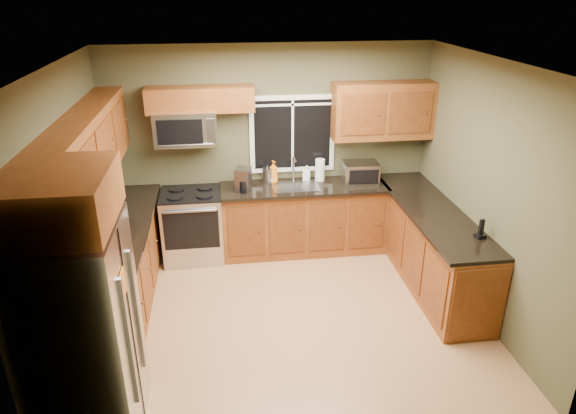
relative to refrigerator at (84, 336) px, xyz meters
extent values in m
plane|color=#A8764A|center=(1.74, 1.30, -0.90)|extent=(4.20, 4.20, 0.00)
plane|color=white|center=(1.74, 1.30, 1.80)|extent=(4.20, 4.20, 0.00)
plane|color=#49482E|center=(1.74, 3.10, 0.45)|extent=(4.20, 0.00, 4.20)
plane|color=#49482E|center=(1.74, -0.50, 0.45)|extent=(4.20, 0.00, 4.20)
plane|color=#49482E|center=(-0.36, 1.30, 0.45)|extent=(0.00, 3.60, 3.60)
plane|color=#49482E|center=(3.84, 1.30, 0.45)|extent=(0.00, 3.60, 3.60)
cube|color=white|center=(2.04, 3.09, 0.65)|extent=(1.12, 0.03, 1.02)
cube|color=black|center=(2.04, 3.08, 0.65)|extent=(1.00, 0.01, 0.90)
cube|color=white|center=(2.04, 3.07, 0.65)|extent=(0.03, 0.01, 0.90)
cube|color=white|center=(2.04, 3.07, 1.04)|extent=(1.00, 0.01, 0.03)
cube|color=brown|center=(-0.06, 1.78, -0.45)|extent=(0.60, 2.65, 0.90)
cube|color=black|center=(-0.04, 1.78, 0.02)|extent=(0.65, 2.65, 0.04)
cube|color=brown|center=(2.15, 2.80, -0.45)|extent=(2.17, 0.60, 0.90)
cube|color=black|center=(2.15, 2.78, 0.02)|extent=(2.17, 0.65, 0.04)
cube|color=brown|center=(3.54, 1.85, -0.45)|extent=(0.60, 2.50, 0.90)
cube|color=#632F11|center=(3.54, 0.59, -0.45)|extent=(0.56, 0.02, 0.82)
cube|color=black|center=(3.51, 1.85, 0.02)|extent=(0.65, 2.50, 0.04)
cube|color=brown|center=(-0.20, 1.78, 0.96)|extent=(0.33, 2.65, 0.72)
cube|color=brown|center=(0.89, 2.94, 1.17)|extent=(1.30, 0.33, 0.30)
cube|color=brown|center=(3.19, 2.94, 0.96)|extent=(1.30, 0.33, 0.72)
cube|color=brown|center=(0.00, 0.00, 1.13)|extent=(0.72, 0.90, 0.38)
cube|color=#B7B7BC|center=(0.00, 0.00, 0.00)|extent=(0.72, 0.90, 1.80)
cube|color=slate|center=(0.37, -0.20, 0.05)|extent=(0.03, 0.04, 1.10)
cube|color=slate|center=(0.37, 0.20, 0.05)|extent=(0.03, 0.04, 1.10)
cube|color=black|center=(0.36, 0.00, 0.00)|extent=(0.01, 0.02, 1.78)
cube|color=orange|center=(0.37, -0.10, 0.50)|extent=(0.01, 0.14, 0.20)
cube|color=#B7B7BC|center=(0.69, 2.78, -0.45)|extent=(0.76, 0.65, 0.90)
cube|color=black|center=(0.69, 2.78, 0.00)|extent=(0.76, 0.64, 0.03)
cube|color=black|center=(0.69, 2.45, -0.35)|extent=(0.68, 0.02, 0.50)
cylinder|color=slate|center=(0.69, 2.43, -0.08)|extent=(0.64, 0.04, 0.04)
cylinder|color=black|center=(0.51, 2.64, 0.03)|extent=(0.20, 0.20, 0.01)
cylinder|color=black|center=(0.87, 2.64, 0.03)|extent=(0.20, 0.20, 0.01)
cylinder|color=black|center=(0.51, 2.92, 0.03)|extent=(0.20, 0.20, 0.01)
cylinder|color=black|center=(0.87, 2.92, 0.03)|extent=(0.20, 0.20, 0.01)
cube|color=#B7B7BC|center=(0.69, 2.91, 0.83)|extent=(0.76, 0.38, 0.42)
cube|color=black|center=(0.63, 2.72, 0.83)|extent=(0.54, 0.01, 0.30)
cube|color=slate|center=(1.00, 2.72, 0.83)|extent=(0.10, 0.01, 0.30)
cylinder|color=slate|center=(0.69, 2.70, 0.67)|extent=(0.66, 0.02, 0.02)
cube|color=slate|center=(2.04, 2.78, 0.03)|extent=(0.60, 0.42, 0.02)
cylinder|color=#B7B7BC|center=(2.04, 2.98, 0.21)|extent=(0.03, 0.03, 0.34)
cylinder|color=#B7B7BC|center=(2.04, 2.90, 0.37)|extent=(0.03, 0.18, 0.03)
cube|color=#B7B7BC|center=(2.90, 2.80, 0.18)|extent=(0.47, 0.36, 0.28)
cube|color=black|center=(2.90, 2.62, 0.18)|extent=(0.38, 0.04, 0.19)
cube|color=slate|center=(1.36, 2.73, 0.19)|extent=(0.23, 0.26, 0.29)
cylinder|color=black|center=(1.36, 2.66, 0.12)|extent=(0.13, 0.13, 0.16)
cylinder|color=#B7B7BC|center=(1.69, 2.95, 0.14)|extent=(0.16, 0.16, 0.20)
cone|color=black|center=(1.69, 2.95, 0.26)|extent=(0.11, 0.11, 0.06)
cylinder|color=white|center=(2.39, 2.95, 0.19)|extent=(0.14, 0.14, 0.29)
cylinder|color=slate|center=(2.39, 2.95, 0.34)|extent=(0.02, 0.02, 0.04)
imported|color=orange|center=(1.77, 2.95, 0.19)|extent=(0.15, 0.15, 0.30)
imported|color=white|center=(2.22, 2.99, 0.14)|extent=(0.11, 0.12, 0.20)
imported|color=white|center=(1.74, 2.96, 0.12)|extent=(0.15, 0.15, 0.15)
cube|color=black|center=(3.72, 1.08, 0.06)|extent=(0.11, 0.11, 0.04)
cube|color=black|center=(3.72, 1.08, 0.16)|extent=(0.05, 0.04, 0.17)
camera|label=1|loc=(1.12, -3.36, 2.46)|focal=32.00mm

